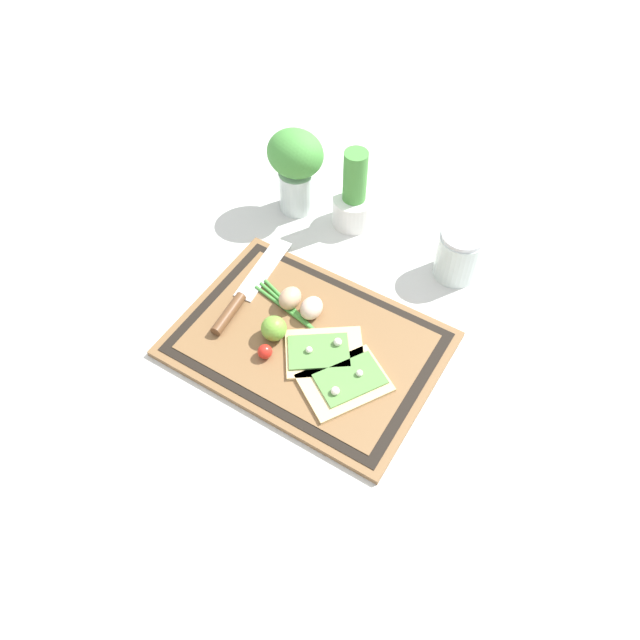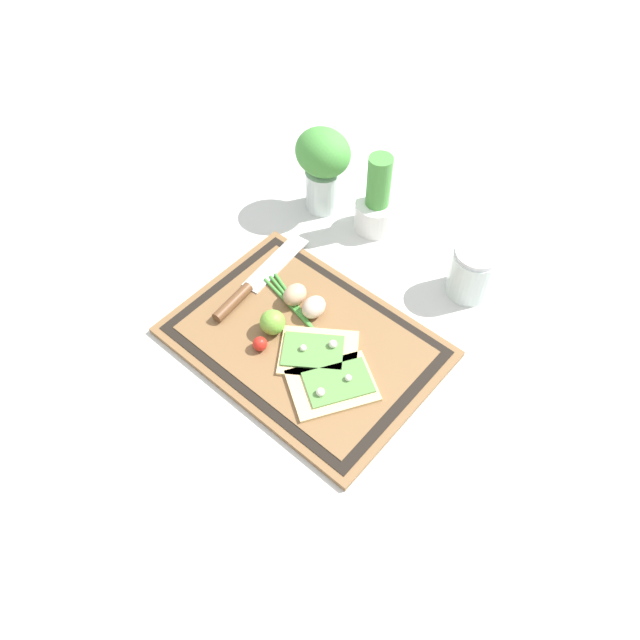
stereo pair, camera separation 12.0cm
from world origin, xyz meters
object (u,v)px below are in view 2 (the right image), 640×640
Objects in this scene: egg_brown at (295,295)px; sauce_jar at (472,274)px; pizza_slice_near at (333,385)px; knife at (247,290)px; pizza_slice_far at (318,352)px; cherry_tomato_red at (260,344)px; herb_glass at (323,164)px; lime at (273,322)px; herb_pot at (377,204)px; egg_pink at (314,307)px.

sauce_jar is at bearing 47.84° from egg_brown.
pizza_slice_near is at bearing -98.32° from sauce_jar.
knife is 2.48× the size of sauce_jar.
pizza_slice_far is 0.11m from cherry_tomato_red.
herb_glass is (-0.27, 0.33, 0.10)m from pizza_slice_far.
knife is at bearing 174.49° from pizza_slice_far.
lime is 0.24× the size of herb_glass.
sauce_jar is (0.26, -0.02, -0.02)m from herb_pot.
knife is 5.37× the size of egg_pink.
egg_pink is at bearing -125.84° from sauce_jar.
pizza_slice_far reaches higher than knife.
sauce_jar reaches higher than lime.
cherry_tomato_red is (0.12, -0.08, 0.01)m from knife.
herb_glass is at bearing 114.82° from cherry_tomato_red.
pizza_slice_near is 0.17m from lime.
egg_brown is at bearing 150.52° from pizza_slice_far.
egg_pink is at bearing 0.91° from egg_brown.
pizza_slice_near is 0.08m from pizza_slice_far.
herb_pot is at bearing 78.26° from knife.
knife is 0.10m from egg_brown.
knife is at bearing -136.66° from sauce_jar.
lime is 0.39m from herb_glass.
pizza_slice_near is at bearing -28.64° from egg_brown.
lime is at bearing -111.93° from egg_pink.
egg_brown reaches higher than cherry_tomato_red.
knife is 1.50× the size of herb_pot.
cherry_tomato_red is (-0.02, -0.13, -0.01)m from egg_pink.
cherry_tomato_red is (-0.09, -0.06, 0.01)m from pizza_slice_far.
herb_glass reaches higher than egg_pink.
cherry_tomato_red is 0.44m from herb_glass.
pizza_slice_near is at bearing -27.18° from pizza_slice_far.
egg_pink is (0.14, 0.05, 0.01)m from knife.
pizza_slice_far is 0.10m from lime.
knife is at bearing -101.74° from herb_pot.
sauce_jar is at bearing 57.10° from lime.
egg_pink is at bearing 143.23° from pizza_slice_near.
lime is 0.44× the size of sauce_jar.
egg_pink is 1.88× the size of cherry_tomato_red.
herb_glass is at bearing 120.27° from egg_brown.
lime is at bearing -122.90° from sauce_jar.
herb_pot is 0.26m from sauce_jar.
egg_pink is (-0.07, 0.07, 0.02)m from pizza_slice_far.
lime reaches higher than pizza_slice_near.
lime is (0.11, -0.03, 0.02)m from knife.
sauce_jar reaches higher than egg_pink.
egg_pink is 0.28× the size of herb_pot.
pizza_slice_far is at bearing -44.54° from egg_pink.
egg_pink reaches higher than pizza_slice_near.
pizza_slice_near is 1.02× the size of pizza_slice_far.
herb_pot reaches higher than knife.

